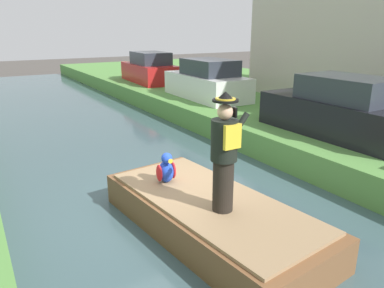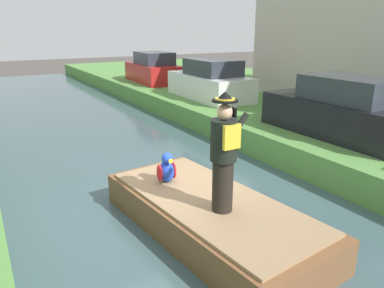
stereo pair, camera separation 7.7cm
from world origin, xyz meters
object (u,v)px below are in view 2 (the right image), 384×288
at_px(parrot_plush, 167,169).
at_px(parked_car_white, 210,82).
at_px(boat, 211,216).
at_px(parked_car_red, 153,69).
at_px(person_pirate, 224,154).
at_px(parked_car_dark, 342,111).

height_order(parrot_plush, parked_car_white, parked_car_white).
relative_size(boat, parked_car_white, 1.08).
bearing_deg(parked_car_red, parrot_plush, -113.70).
bearing_deg(parked_car_red, boat, -110.81).
height_order(person_pirate, parked_car_white, person_pirate).
distance_m(person_pirate, parked_car_red, 13.96).
relative_size(parked_car_white, parked_car_red, 0.99).
bearing_deg(person_pirate, boat, 97.00).
height_order(person_pirate, parked_car_red, person_pirate).
distance_m(boat, parked_car_red, 13.60).
bearing_deg(person_pirate, parked_car_dark, 33.65).
distance_m(parked_car_white, parked_car_red, 5.28).
height_order(parked_car_white, parked_car_red, same).
bearing_deg(boat, parked_car_red, 69.19).
bearing_deg(person_pirate, parrot_plush, 114.29).
bearing_deg(parked_car_dark, person_pirate, -160.64).
distance_m(parrot_plush, parked_car_red, 12.75).
relative_size(parrot_plush, parked_car_white, 0.14).
xyz_separation_m(boat, parrot_plush, (-0.30, 1.02, 0.55)).
bearing_deg(parked_car_white, parked_car_red, 90.00).
distance_m(person_pirate, parked_car_dark, 5.17).
height_order(boat, parked_car_dark, parked_car_dark).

